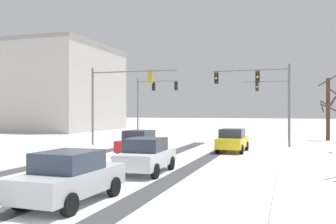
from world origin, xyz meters
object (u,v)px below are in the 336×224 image
object	(u,v)px
traffic_signal_far_left	(151,95)
office_building_far_left_block	(24,89)
car_white_third	(147,155)
traffic_signal_near_right	(261,88)
car_yellow_cab_lead	(232,140)
car_silver_fourth	(70,177)
traffic_signal_far_right	(276,98)
traffic_signal_near_left	(116,91)
bare_tree_sidewalk_far	(328,107)
car_red_second	(140,142)

from	to	relation	value
traffic_signal_far_left	office_building_far_left_block	bearing A→B (deg)	156.83
car_white_third	traffic_signal_near_right	bearing A→B (deg)	73.25
traffic_signal_near_right	car_yellow_cab_lead	bearing A→B (deg)	-114.42
car_silver_fourth	office_building_far_left_block	size ratio (longest dim) A/B	0.15
traffic_signal_far_left	car_silver_fourth	distance (m)	29.38
traffic_signal_near_right	traffic_signal_far_right	distance (m)	12.03
traffic_signal_near_right	traffic_signal_far_right	bearing A→B (deg)	86.13
traffic_signal_far_left	car_silver_fourth	xyz separation A→B (m)	(7.69, -28.11, -3.76)
traffic_signal_far_right	traffic_signal_near_left	bearing A→B (deg)	-131.64
traffic_signal_far_right	bare_tree_sidewalk_far	size ratio (longest dim) A/B	1.01
traffic_signal_near_left	car_white_third	world-z (taller)	traffic_signal_near_left
traffic_signal_near_left	car_yellow_cab_lead	size ratio (longest dim) A/B	1.79
traffic_signal_far_left	bare_tree_sidewalk_far	xyz separation A→B (m)	(17.92, 1.18, -1.34)
car_white_third	car_silver_fourth	size ratio (longest dim) A/B	1.00
office_building_far_left_block	car_yellow_cab_lead	bearing A→B (deg)	-32.46
traffic_signal_far_right	traffic_signal_near_right	bearing A→B (deg)	-93.87
car_yellow_cab_lead	traffic_signal_near_right	bearing A→B (deg)	65.58
traffic_signal_near_left	bare_tree_sidewalk_far	distance (m)	20.70
car_red_second	car_white_third	size ratio (longest dim) A/B	1.00
traffic_signal_near_right	bare_tree_sidewalk_far	distance (m)	10.97
traffic_signal_far_right	office_building_far_left_block	bearing A→B (deg)	169.85
traffic_signal_near_left	office_building_far_left_block	world-z (taller)	office_building_far_left_block
traffic_signal_far_left	office_building_far_left_block	distance (m)	27.45
traffic_signal_near_right	bare_tree_sidewalk_far	size ratio (longest dim) A/B	1.01
traffic_signal_near_right	traffic_signal_near_left	size ratio (longest dim) A/B	0.87
traffic_signal_near_left	traffic_signal_far_right	size ratio (longest dim) A/B	1.15
traffic_signal_near_right	bare_tree_sidewalk_far	xyz separation A→B (m)	(5.75, 9.24, -1.41)
car_yellow_cab_lead	car_white_third	world-z (taller)	same
traffic_signal_near_right	car_yellow_cab_lead	world-z (taller)	traffic_signal_near_right
traffic_signal_far_left	car_red_second	xyz separation A→B (m)	(4.94, -15.61, -3.76)
bare_tree_sidewalk_far	traffic_signal_near_right	bearing A→B (deg)	-121.91
traffic_signal_far_right	car_silver_fourth	xyz separation A→B (m)	(-5.29, -32.05, -3.53)
car_silver_fourth	bare_tree_sidewalk_far	distance (m)	31.11
traffic_signal_near_right	traffic_signal_far_right	size ratio (longest dim) A/B	1.00
car_yellow_cab_lead	car_red_second	size ratio (longest dim) A/B	1.00
car_yellow_cab_lead	office_building_far_left_block	bearing A→B (deg)	147.54
traffic_signal_far_left	car_white_third	world-z (taller)	traffic_signal_far_left
traffic_signal_near_right	bare_tree_sidewalk_far	world-z (taller)	traffic_signal_near_right
traffic_signal_near_right	car_silver_fourth	xyz separation A→B (m)	(-4.48, -20.05, -3.83)
traffic_signal_near_right	car_white_third	size ratio (longest dim) A/B	1.56
bare_tree_sidewalk_far	office_building_far_left_block	size ratio (longest dim) A/B	0.24
traffic_signal_far_left	car_red_second	distance (m)	16.80
office_building_far_left_block	car_silver_fourth	bearing A→B (deg)	-49.79
car_yellow_cab_lead	bare_tree_sidewalk_far	distance (m)	15.24
car_white_third	bare_tree_sidewalk_far	distance (m)	25.49
bare_tree_sidewalk_far	office_building_far_left_block	bearing A→B (deg)	167.45
car_yellow_cab_lead	car_silver_fourth	xyz separation A→B (m)	(-2.74, -16.23, 0.00)
car_red_second	car_silver_fourth	xyz separation A→B (m)	(2.75, -12.50, 0.00)
traffic_signal_near_left	car_yellow_cab_lead	world-z (taller)	traffic_signal_near_left
bare_tree_sidewalk_far	office_building_far_left_block	distance (m)	44.27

